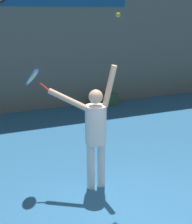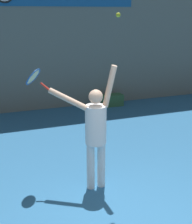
% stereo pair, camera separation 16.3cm
% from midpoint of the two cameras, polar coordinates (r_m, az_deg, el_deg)
% --- Properties ---
extents(back_wall, '(18.00, 0.10, 5.00)m').
position_cam_midpoint_polar(back_wall, '(9.17, -12.19, 15.58)').
color(back_wall, slate).
rests_on(back_wall, ground_plane).
extents(tennis_player, '(0.99, 0.60, 2.04)m').
position_cam_midpoint_polar(tennis_player, '(4.92, -1.07, -3.13)').
color(tennis_player, white).
rests_on(tennis_player, ground_plane).
extents(tennis_racket, '(0.42, 0.39, 0.35)m').
position_cam_midpoint_polar(tennis_racket, '(4.99, -12.36, 6.11)').
color(tennis_racket, red).
extents(tennis_ball, '(0.07, 0.07, 0.07)m').
position_cam_midpoint_polar(tennis_ball, '(4.63, 3.01, 17.31)').
color(tennis_ball, '#CCDB2D').
extents(equipment_bag, '(0.71, 0.35, 0.35)m').
position_cam_midpoint_polar(equipment_bag, '(9.74, 1.32, 2.20)').
color(equipment_bag, '#33663F').
rests_on(equipment_bag, ground_plane).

